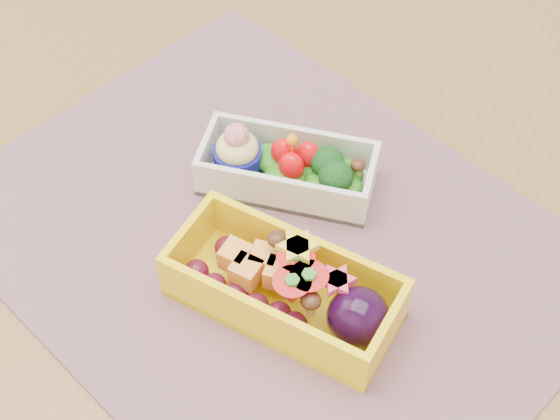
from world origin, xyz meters
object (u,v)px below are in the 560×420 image
at_px(table, 317,307).
at_px(bento_yellow, 288,288).
at_px(bento_white, 287,168).
at_px(placemat, 269,241).

xyz_separation_m(table, bento_yellow, (0.00, -0.07, 0.13)).
relative_size(bento_white, bento_yellow, 0.87).
bearing_deg(bento_white, bento_yellow, -75.23).
height_order(placemat, bento_white, bento_white).
bearing_deg(table, bento_yellow, -87.49).
xyz_separation_m(table, bento_white, (-0.05, 0.04, 0.12)).
bearing_deg(placemat, bento_yellow, -51.08).
bearing_deg(table, bento_white, 140.40).
xyz_separation_m(bento_white, bento_yellow, (0.05, -0.11, 0.00)).
distance_m(table, placemat, 0.11).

